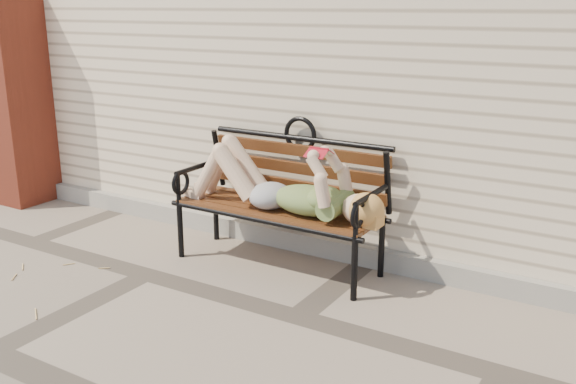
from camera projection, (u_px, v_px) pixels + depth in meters
The scene contains 6 objects.
ground at pixel (147, 274), 4.58m from camera, with size 80.00×80.00×0.00m, color gray.
house_wall at pixel (340, 40), 6.62m from camera, with size 8.00×4.00×3.00m, color beige.
foundation_strip at pixel (227, 226), 5.35m from camera, with size 8.00×0.10×0.15m, color gray.
brick_pillar at pixel (14, 98), 6.05m from camera, with size 0.50×0.50×2.00m, color #993622.
garden_bench at pixel (284, 185), 4.64m from camera, with size 1.65×0.66×1.07m.
reading_woman at pixel (276, 185), 4.52m from camera, with size 1.55×0.35×0.49m.
Camera 1 is at (3.05, -3.09, 1.86)m, focal length 40.00 mm.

